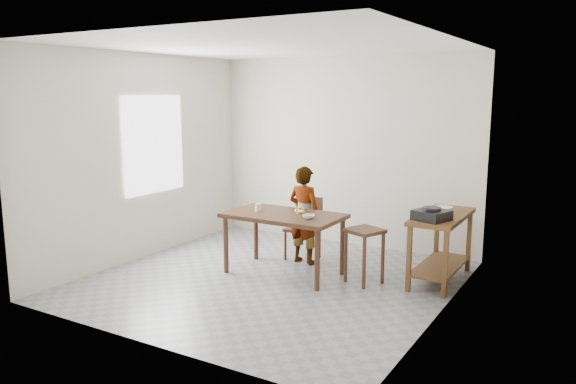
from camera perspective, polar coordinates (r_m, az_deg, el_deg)
The scene contains 17 objects.
floor at distance 6.73m, azimuth -1.75°, elevation -9.10°, with size 4.00×4.00×0.04m, color gray.
ceiling at distance 6.38m, azimuth -1.89°, elevation 14.84°, with size 4.00×4.00×0.04m, color white.
wall_back at distance 8.18m, azimuth 5.79°, elevation 4.12°, with size 4.00×0.04×2.70m, color beige.
wall_front at distance 4.85m, azimuth -14.70°, elevation -0.21°, with size 4.00×0.04×2.70m, color beige.
wall_left at distance 7.68m, azimuth -14.69°, elevation 3.46°, with size 0.04×4.00×2.70m, color beige.
wall_right at distance 5.61m, azimuth 15.91°, elevation 1.09°, with size 0.04×4.00×2.70m, color beige.
window_pane at distance 7.77m, azimuth -13.43°, elevation 4.70°, with size 0.02×1.10×1.30m, color white.
dining_table at distance 6.85m, azimuth -0.43°, elevation -5.28°, with size 1.40×0.80×0.75m, color #3E2415, non-canonical shape.
prep_counter at distance 6.82m, azimuth 15.25°, elevation -5.49°, with size 0.50×1.20×0.80m, color brown, non-canonical shape.
child at distance 7.23m, azimuth 1.68°, elevation -2.35°, with size 0.46×0.30×1.27m, color silver.
dining_chair at distance 7.46m, azimuth 1.51°, elevation -3.74°, with size 0.39×0.39×0.82m, color #3E2415, non-canonical shape.
stool at distance 6.60m, azimuth 7.75°, elevation -6.45°, with size 0.37×0.37×0.64m, color #3E2415, non-canonical shape.
glass_tumbler at distance 6.92m, azimuth -3.05°, elevation -1.56°, with size 0.07×0.07×0.09m, color white.
small_bowl at distance 6.50m, azimuth 2.11°, elevation -2.51°, with size 0.14×0.14×0.05m, color white.
banana at distance 6.79m, azimuth 1.16°, elevation -1.92°, with size 0.16×0.11×0.06m, color #F7E65C, non-canonical shape.
serving_bowl at distance 6.89m, azimuth 15.38°, elevation -1.68°, with size 0.23×0.23×0.06m, color white.
gas_burner at distance 6.39m, azimuth 14.39°, elevation -2.29°, with size 0.34×0.34×0.11m, color black.
Camera 1 is at (3.40, -5.37, 2.18)m, focal length 35.00 mm.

